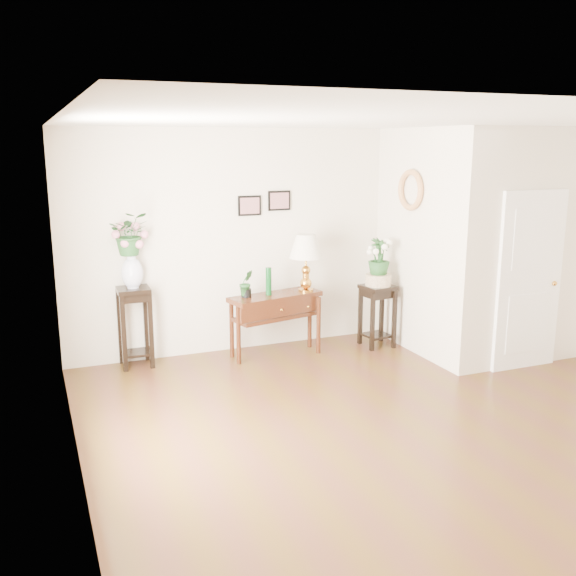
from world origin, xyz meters
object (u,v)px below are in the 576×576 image
table_lamp (306,264)px  plant_stand_a (135,327)px  console_table (275,325)px  plant_stand_b (377,316)px

table_lamp → plant_stand_a: (-2.10, 0.26, -0.66)m
console_table → table_lamp: bearing=-12.5°
console_table → plant_stand_b: plant_stand_b is taller
table_lamp → plant_stand_a: 2.22m
plant_stand_a → table_lamp: bearing=-7.1°
console_table → plant_stand_a: size_ratio=1.23×
console_table → table_lamp: 0.85m
plant_stand_a → plant_stand_b: size_ratio=1.18×
table_lamp → plant_stand_b: size_ratio=0.90×
plant_stand_a → plant_stand_b: 3.09m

